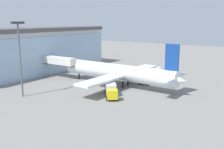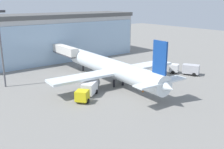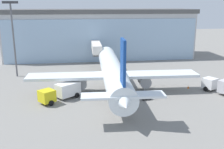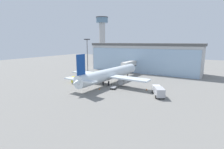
# 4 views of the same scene
# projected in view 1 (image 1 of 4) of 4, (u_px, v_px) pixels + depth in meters

# --- Properties ---
(ground) EXTENTS (240.00, 240.00, 0.00)m
(ground) POSITION_uv_depth(u_px,v_px,m) (136.00, 88.00, 65.50)
(ground) COLOR gray
(terminal_building) EXTENTS (55.35, 14.51, 14.25)m
(terminal_building) POSITION_uv_depth(u_px,v_px,m) (35.00, 50.00, 84.06)
(terminal_building) COLOR #B8B8B8
(terminal_building) RESTS_ON ground
(jet_bridge) EXTENTS (2.62, 14.32, 6.14)m
(jet_bridge) POSITION_uv_depth(u_px,v_px,m) (55.00, 61.00, 76.74)
(jet_bridge) COLOR silver
(jet_bridge) RESTS_ON ground
(apron_light_mast) EXTENTS (3.20, 0.40, 16.30)m
(apron_light_mast) POSITION_uv_depth(u_px,v_px,m) (20.00, 52.00, 56.01)
(apron_light_mast) COLOR #59595E
(apron_light_mast) RESTS_ON ground
(airplane) EXTENTS (31.10, 36.23, 11.51)m
(airplane) POSITION_uv_depth(u_px,v_px,m) (119.00, 72.00, 66.78)
(airplane) COLOR white
(airplane) RESTS_ON ground
(catering_truck) EXTENTS (7.10, 6.24, 2.65)m
(catering_truck) POSITION_uv_depth(u_px,v_px,m) (111.00, 90.00, 57.55)
(catering_truck) COLOR yellow
(catering_truck) RESTS_ON ground
(fuel_truck) EXTENTS (5.40, 7.47, 2.65)m
(fuel_truck) POSITION_uv_depth(u_px,v_px,m) (166.00, 70.00, 80.32)
(fuel_truck) COLOR silver
(fuel_truck) RESTS_ON ground
(baggage_cart) EXTENTS (2.23, 3.10, 1.50)m
(baggage_cart) POSITION_uv_depth(u_px,v_px,m) (144.00, 83.00, 68.63)
(baggage_cart) COLOR gray
(baggage_cart) RESTS_ON ground
(safety_cone_nose) EXTENTS (0.36, 0.36, 0.55)m
(safety_cone_nose) POSITION_uv_depth(u_px,v_px,m) (150.00, 88.00, 64.20)
(safety_cone_nose) COLOR orange
(safety_cone_nose) RESTS_ON ground
(safety_cone_wingtip) EXTENTS (0.36, 0.36, 0.55)m
(safety_cone_wingtip) POSITION_uv_depth(u_px,v_px,m) (147.00, 75.00, 78.81)
(safety_cone_wingtip) COLOR orange
(safety_cone_wingtip) RESTS_ON ground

